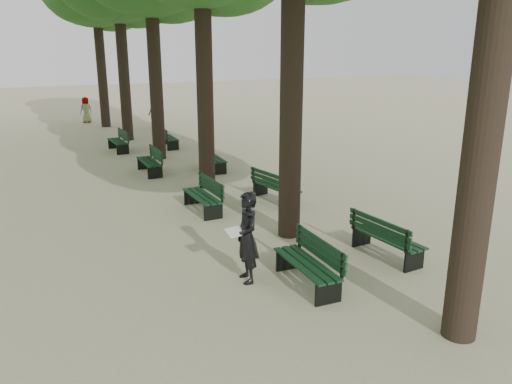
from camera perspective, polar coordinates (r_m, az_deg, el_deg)
name	(u,v)px	position (r m, az deg, el deg)	size (l,w,h in m)	color
ground	(307,302)	(9.08, 5.81, -12.45)	(120.00, 120.00, 0.00)	#B8B48B
bench_left_0	(307,272)	(9.56, 5.80, -9.11)	(0.72, 1.84, 0.92)	black
bench_left_1	(202,202)	(13.80, -6.15, -1.14)	(0.61, 1.81, 0.92)	black
bench_left_2	(149,166)	(18.34, -12.08, 2.89)	(0.66, 1.83, 0.92)	black
bench_left_3	(118,145)	(22.79, -15.48, 5.18)	(0.58, 1.80, 0.92)	black
bench_right_0	(387,245)	(11.10, 14.69, -5.90)	(0.62, 1.82, 0.92)	black
bench_right_1	(276,192)	(14.65, 2.28, -0.05)	(0.76, 1.85, 0.92)	black
bench_right_2	(213,163)	(18.59, -4.89, 3.36)	(0.79, 1.86, 0.92)	black
bench_right_3	(169,141)	(23.22, -9.92, 5.71)	(0.74, 1.85, 0.92)	black
man_with_map	(247,237)	(9.46, -1.03, -5.22)	(0.66, 0.75, 1.78)	black
pedestrian_c	(157,114)	(28.66, -11.30, 8.79)	(1.03, 0.35, 1.76)	#262628
pedestrian_d	(86,110)	(32.46, -18.85, 8.87)	(0.76, 0.31, 1.55)	#262628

